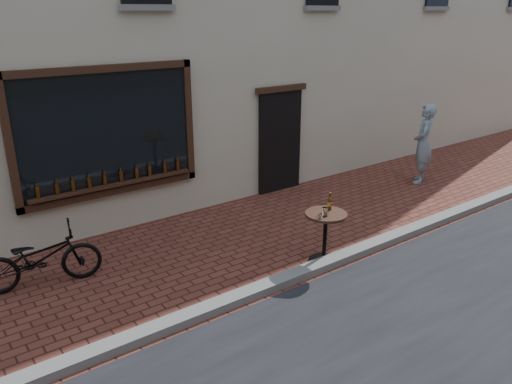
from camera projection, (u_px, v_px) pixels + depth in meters
ground at (324, 276)px, 7.59m from camera, size 90.00×90.00×0.00m
kerb at (315, 268)px, 7.72m from camera, size 90.00×0.25×0.12m
cargo_bicycle at (37, 258)px, 7.17m from camera, size 2.08×0.95×0.96m
bistro_table at (326, 227)px, 7.83m from camera, size 0.66×0.66×1.13m
pedestrian at (423, 144)px, 11.46m from camera, size 0.80×0.73×1.84m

